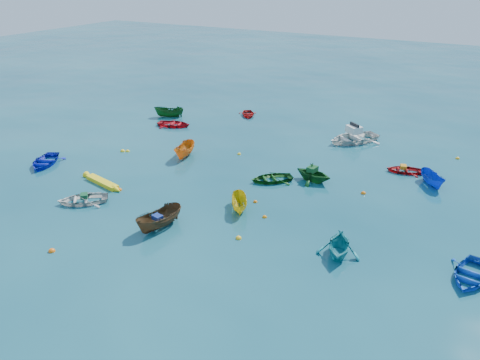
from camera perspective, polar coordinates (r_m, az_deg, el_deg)
The scene contains 31 objects.
ground at distance 29.09m, azimuth -4.77°, elevation -4.36°, with size 160.00×160.00×0.00m, color #0B3E51.
dinghy_blue_sw at distance 39.30m, azimuth -22.67°, elevation 1.76°, with size 2.47×3.46×0.72m, color #0E1CB9.
dinghy_white_near at distance 32.22m, azimuth -18.55°, elevation -2.60°, with size 2.27×3.17×0.66m, color beige.
sampan_brown_mid at distance 28.12m, azimuth -9.69°, elevation -5.77°, with size 1.24×3.28×1.27m, color #4E351C.
dinghy_blue_se at distance 26.30m, azimuth 26.21°, elevation -10.68°, with size 2.38×3.33×0.69m, color #0E47BB.
sampan_yellow_mid at distance 29.70m, azimuth -0.04°, elevation -3.60°, with size 0.99×2.62×1.01m, color gold.
dinghy_green_e at distance 33.59m, azimuth 3.85°, elevation -0.11°, with size 2.16×3.02×0.63m, color #114A15.
dinghy_cyan_se at distance 25.95m, azimuth 11.86°, elevation -8.84°, with size 2.39×2.78×1.46m, color teal.
dinghy_red_nw at distance 45.48m, azimuth -8.04°, elevation 6.52°, with size 2.26×3.16×0.66m, color #B70F1A.
sampan_orange_n at distance 38.07m, azimuth -6.70°, elevation 2.88°, with size 1.16×3.07×1.19m, color orange.
dinghy_green_n at distance 33.93m, azimuth 8.86°, elevation -0.11°, with size 2.34×2.71×1.43m, color #124E1B.
dinghy_red_ne at distance 37.05m, azimuth 19.36°, elevation 0.93°, with size 1.87×2.61×0.54m, color #A10D11.
sampan_blue_far at distance 35.58m, azimuth 22.30°, elevation -0.56°, with size 1.01×2.67×1.03m, color #0F37C2.
dinghy_red_far at distance 48.26m, azimuth 0.98°, elevation 7.84°, with size 1.84×2.57×0.53m, color #AA100E.
sampan_green_far at distance 48.41m, azimuth -8.61°, elevation 7.62°, with size 1.11×2.94×1.14m, color #104718.
kayak_yellow at distance 34.44m, azimuth -16.41°, elevation -0.48°, with size 0.57×3.88×0.39m, color yellow, non-canonical shape.
motorboat_white at distance 42.20m, azimuth 13.58°, elevation 4.58°, with size 3.36×4.70×1.58m, color silver.
tarp_green_a at distance 32.01m, azimuth -18.48°, elevation -1.84°, with size 0.57×0.43×0.28m, color #134F2C.
tarp_blue_a at distance 27.66m, azimuth -10.04°, elevation -4.51°, with size 0.57×0.43×0.28m, color navy.
tarp_green_b at distance 33.61m, azimuth 8.82°, elevation 1.32°, with size 0.75×0.57×0.36m, color #124B20.
tarp_orange_b at distance 36.88m, azimuth 19.30°, elevation 1.53°, with size 0.56×0.43×0.27m, color orange.
buoy_or_a at distance 27.58m, azimuth -21.95°, elevation -8.08°, with size 0.37×0.37×0.37m, color orange.
buoy_ye_a at distance 26.72m, azimuth -0.17°, elevation -7.15°, with size 0.34×0.34×0.34m, color yellow.
buoy_or_b at distance 28.85m, azimuth 3.02°, elevation -4.57°, with size 0.29×0.29×0.29m, color orange.
buoy_ye_b at distance 40.02m, azimuth -14.11°, elevation 3.39°, with size 0.38×0.38×0.38m, color yellow.
buoy_or_c at distance 33.22m, azimuth -14.46°, elevation -1.20°, with size 0.32×0.32×0.32m, color orange.
buoy_ye_c at distance 38.22m, azimuth -0.11°, elevation 3.14°, with size 0.29×0.29×0.29m, color yellow.
buoy_or_d at distance 30.59m, azimuth 1.88°, elevation -2.72°, with size 0.29×0.29×0.29m, color orange.
buoy_ye_d at distance 39.91m, azimuth -13.54°, elevation 3.40°, with size 0.33×0.33×0.33m, color yellow.
buoy_or_e at distance 32.77m, azimuth 14.80°, elevation -1.61°, with size 0.34×0.34×0.34m, color orange.
buoy_ye_e at distance 41.18m, azimuth 24.98°, elevation 2.36°, with size 0.32×0.32×0.32m, color yellow.
Camera 1 is at (14.31, -20.97, 14.20)m, focal length 35.00 mm.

